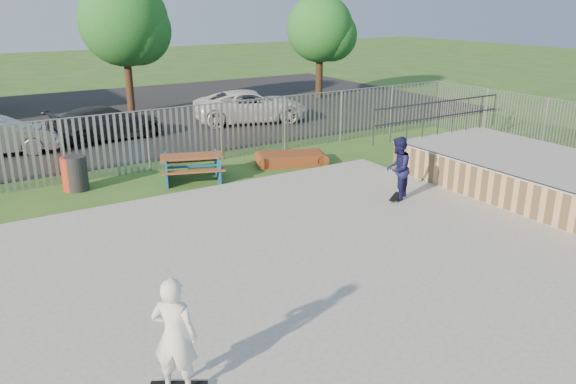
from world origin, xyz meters
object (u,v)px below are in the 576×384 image
trash_bin_grey (77,173)px  skater_navy (398,169)px  picnic_table (192,167)px  funbox (291,159)px  tree_mid (124,22)px  skater_white (175,336)px  trash_bin_red (72,174)px  car_dark (107,123)px  tree_right (320,29)px  car_white (251,106)px

trash_bin_grey → skater_navy: bearing=-39.4°
picnic_table → funbox: (3.54, -0.14, -0.21)m
trash_bin_grey → tree_mid: size_ratio=0.16×
funbox → skater_white: bearing=-109.0°
trash_bin_red → skater_navy: bearing=-39.5°
car_dark → skater_navy: size_ratio=2.61×
skater_white → funbox: bearing=-88.2°
car_dark → funbox: bearing=-152.9°
car_dark → skater_navy: (4.64, -11.87, 0.34)m
picnic_table → skater_white: size_ratio=1.33×
trash_bin_red → skater_navy: size_ratio=0.58×
skater_navy → trash_bin_grey: bearing=-73.8°
trash_bin_grey → skater_navy: (7.13, -5.85, 0.50)m
trash_bin_red → tree_mid: tree_mid is taller
picnic_table → funbox: size_ratio=1.02×
funbox → tree_right: size_ratio=0.39×
car_dark → skater_navy: 12.75m
picnic_table → tree_mid: size_ratio=0.35×
tree_mid → tree_right: size_ratio=1.14×
funbox → tree_mid: size_ratio=0.35×
picnic_table → skater_navy: size_ratio=1.33×
funbox → tree_mid: 12.87m
tree_right → trash_bin_grey: bearing=-147.3°
skater_white → car_dark: bearing=-60.3°
car_white → tree_right: size_ratio=0.91×
tree_right → picnic_table: bearing=-138.7°
funbox → car_white: (2.23, 6.98, 0.54)m
funbox → skater_white: (-7.68, -9.26, 0.81)m
trash_bin_red → car_dark: bearing=66.3°
trash_bin_grey → skater_navy: size_ratio=0.59×
trash_bin_grey → tree_mid: 12.72m
funbox → skater_navy: (0.34, -4.85, 0.81)m
skater_navy → car_dark: bearing=-103.1°
skater_navy → tree_right: bearing=-152.6°
tree_mid → skater_navy: size_ratio=3.74×
funbox → car_dark: (-4.30, 7.02, 0.47)m
trash_bin_grey → tree_right: bearing=32.7°
funbox → car_dark: bearing=142.2°
picnic_table → car_dark: bearing=115.3°
trash_bin_grey → car_white: car_white is taller
picnic_table → skater_white: skater_white is taller
skater_white → trash_bin_grey: bearing=-53.5°
car_white → tree_mid: bearing=53.8°
tree_right → skater_white: bearing=-129.1°
tree_right → skater_white: 26.26m
trash_bin_grey → skater_navy: 9.24m
funbox → tree_right: (8.80, 10.99, 3.63)m
tree_right → funbox: bearing=-128.7°
picnic_table → skater_white: (-4.14, -9.40, 0.61)m
picnic_table → car_white: bearing=68.8°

